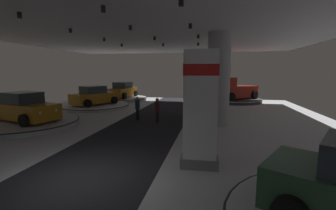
% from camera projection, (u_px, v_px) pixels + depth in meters
% --- Properties ---
extents(ground, '(24.00, 44.00, 0.06)m').
position_uv_depth(ground, '(80.00, 180.00, 6.88)').
color(ground, silver).
extents(column_right, '(1.34, 1.34, 5.50)m').
position_uv_depth(column_right, '(219.00, 80.00, 13.65)').
color(column_right, '#ADADB2').
rests_on(column_right, ground).
extents(brand_sign_pylon, '(1.29, 0.70, 3.92)m').
position_uv_depth(brand_sign_pylon, '(200.00, 108.00, 7.52)').
color(brand_sign_pylon, slate).
rests_on(brand_sign_pylon, ground).
extents(display_platform_deep_left, '(5.55, 5.55, 0.35)m').
position_uv_depth(display_platform_deep_left, '(122.00, 99.00, 25.98)').
color(display_platform_deep_left, '#B7B7BC').
rests_on(display_platform_deep_left, ground).
extents(display_car_deep_left, '(2.55, 4.36, 1.71)m').
position_uv_depth(display_car_deep_left, '(122.00, 90.00, 25.88)').
color(display_car_deep_left, '#B77519').
rests_on(display_car_deep_left, display_platform_deep_left).
extents(display_platform_mid_left, '(6.02, 6.02, 0.32)m').
position_uv_depth(display_platform_mid_left, '(26.00, 123.00, 13.69)').
color(display_platform_mid_left, '#B7B7BC').
rests_on(display_platform_mid_left, ground).
extents(display_car_mid_left, '(4.52, 3.04, 1.71)m').
position_uv_depth(display_car_mid_left, '(24.00, 108.00, 13.57)').
color(display_car_mid_left, '#B77519').
rests_on(display_car_mid_left, display_platform_mid_left).
extents(display_platform_deep_right, '(5.68, 5.68, 0.34)m').
position_uv_depth(display_platform_deep_right, '(234.00, 100.00, 24.57)').
color(display_platform_deep_right, '#333338').
rests_on(display_platform_deep_right, ground).
extents(pickup_truck_deep_right, '(5.21, 5.26, 2.30)m').
position_uv_depth(pickup_truck_deep_right, '(233.00, 90.00, 24.23)').
color(pickup_truck_deep_right, maroon).
rests_on(pickup_truck_deep_right, display_platform_deep_right).
extents(display_platform_far_left, '(6.11, 6.11, 0.24)m').
position_uv_depth(display_platform_far_left, '(95.00, 106.00, 20.99)').
color(display_platform_far_left, silver).
rests_on(display_platform_far_left, ground).
extents(display_car_far_left, '(3.53, 4.57, 1.71)m').
position_uv_depth(display_car_far_left, '(95.00, 96.00, 20.84)').
color(display_car_far_left, '#B77519').
rests_on(display_car_far_left, display_platform_far_left).
extents(visitor_walking_near, '(0.32, 0.32, 1.59)m').
position_uv_depth(visitor_walking_near, '(157.00, 109.00, 14.41)').
color(visitor_walking_near, black).
rests_on(visitor_walking_near, ground).
extents(visitor_walking_far, '(0.32, 0.32, 1.59)m').
position_uv_depth(visitor_walking_far, '(137.00, 107.00, 15.22)').
color(visitor_walking_far, black).
rests_on(visitor_walking_far, ground).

